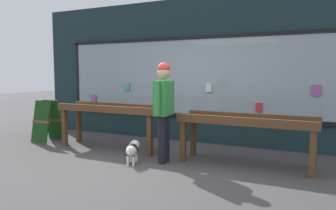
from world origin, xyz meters
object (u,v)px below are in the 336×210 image
Objects in this scene: small_dog at (132,149)px; sandwich_board_sign at (47,121)px; display_table_left at (111,113)px; display_table_right at (246,126)px; person_browsing at (164,104)px.

small_dog is 0.59× the size of sandwich_board_sign.
display_table_left is 2.45× the size of sandwich_board_sign.
display_table_left reaches higher than display_table_right.
display_table_right reaches higher than small_dog.
sandwich_board_sign is at bearing -178.26° from display_table_left.
person_browsing reaches higher than sandwich_board_sign.
sandwich_board_sign reaches higher than small_dog.
display_table_left is 1.36m from small_dog.
person_browsing reaches higher than display_table_right.
person_browsing is 3.14× the size of small_dog.
display_table_left is 2.83m from display_table_right.
person_browsing is (-1.34, -0.47, 0.36)m from display_table_right.
person_browsing is at bearing -8.84° from sandwich_board_sign.
sandwich_board_sign is (-1.77, -0.05, -0.26)m from display_table_left.
sandwich_board_sign reaches higher than display_table_right.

